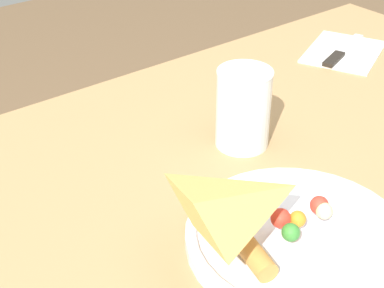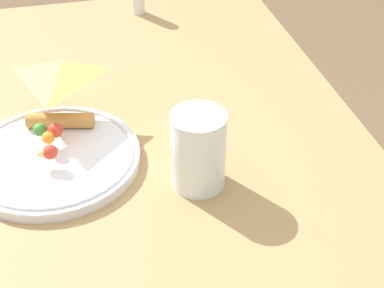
# 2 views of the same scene
# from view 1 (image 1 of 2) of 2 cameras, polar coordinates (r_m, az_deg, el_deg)

# --- Properties ---
(dining_table) EXTENTS (1.29, 0.81, 0.75)m
(dining_table) POSITION_cam_1_polar(r_m,az_deg,el_deg) (0.84, 7.56, -9.55)
(dining_table) COLOR #A87F51
(dining_table) RESTS_ON ground_plane
(plate_pizza) EXTENTS (0.26, 0.26, 0.05)m
(plate_pizza) POSITION_cam_1_polar(r_m,az_deg,el_deg) (0.69, 10.01, -8.68)
(plate_pizza) COLOR white
(plate_pizza) RESTS_ON dining_table
(milk_glass) EXTENTS (0.08, 0.08, 0.12)m
(milk_glass) POSITION_cam_1_polar(r_m,az_deg,el_deg) (0.83, 4.99, 3.27)
(milk_glass) COLOR white
(milk_glass) RESTS_ON dining_table
(napkin_folded) EXTENTS (0.21, 0.19, 0.00)m
(napkin_folded) POSITION_cam_1_polar(r_m,az_deg,el_deg) (1.18, 14.49, 8.65)
(napkin_folded) COLOR white
(napkin_folded) RESTS_ON dining_table
(butter_knife) EXTENTS (0.17, 0.08, 0.01)m
(butter_knife) POSITION_cam_1_polar(r_m,az_deg,el_deg) (1.17, 14.38, 8.74)
(butter_knife) COLOR black
(butter_knife) RESTS_ON napkin_folded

